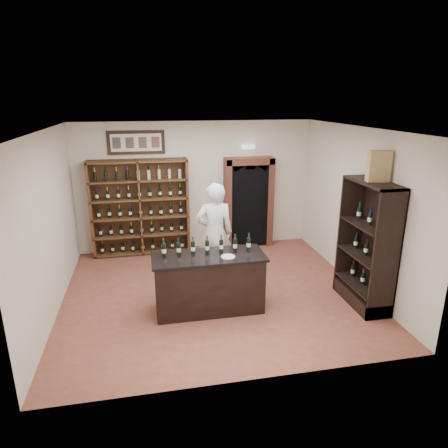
{
  "coord_description": "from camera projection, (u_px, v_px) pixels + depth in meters",
  "views": [
    {
      "loc": [
        -1.16,
        -6.67,
        3.5
      ],
      "look_at": [
        0.24,
        0.3,
        1.24
      ],
      "focal_mm": 32.0,
      "sensor_mm": 36.0,
      "label": 1
    }
  ],
  "objects": [
    {
      "name": "side_cabinet",
      "position": [
        366.0,
        263.0,
        6.92
      ],
      "size": [
        0.48,
        1.2,
        2.2
      ],
      "color": "black",
      "rests_on": "ground"
    },
    {
      "name": "tasting_counter",
      "position": [
        209.0,
        283.0,
        6.76
      ],
      "size": [
        1.88,
        0.78,
        1.0
      ],
      "color": "black",
      "rests_on": "ground"
    },
    {
      "name": "emergency_light",
      "position": [
        248.0,
        147.0,
        9.28
      ],
      "size": [
        0.3,
        0.1,
        0.1
      ],
      "primitive_type": "cube",
      "color": "white",
      "rests_on": "wall_back"
    },
    {
      "name": "counter_bottle_5",
      "position": [
        235.0,
        245.0,
        6.79
      ],
      "size": [
        0.07,
        0.07,
        0.3
      ],
      "color": "black",
      "rests_on": "tasting_counter"
    },
    {
      "name": "counter_bottle_4",
      "position": [
        221.0,
        246.0,
        6.74
      ],
      "size": [
        0.07,
        0.07,
        0.3
      ],
      "color": "black",
      "rests_on": "tasting_counter"
    },
    {
      "name": "framed_picture",
      "position": [
        136.0,
        142.0,
        8.8
      ],
      "size": [
        1.25,
        0.04,
        0.52
      ],
      "primitive_type": "cube",
      "color": "black",
      "rests_on": "wall_back"
    },
    {
      "name": "wine_shelf",
      "position": [
        140.0,
        207.0,
        9.11
      ],
      "size": [
        2.2,
        0.38,
        2.2
      ],
      "color": "#53331C",
      "rests_on": "ground"
    },
    {
      "name": "wall_left",
      "position": [
        49.0,
        225.0,
        6.54
      ],
      "size": [
        0.04,
        5.0,
        3.0
      ],
      "primitive_type": "cube",
      "color": "beige",
      "rests_on": "ground"
    },
    {
      "name": "floor",
      "position": [
        214.0,
        292.0,
        7.51
      ],
      "size": [
        5.5,
        5.5,
        0.0
      ],
      "primitive_type": "plane",
      "color": "#95493B",
      "rests_on": "ground"
    },
    {
      "name": "plate",
      "position": [
        228.0,
        257.0,
        6.53
      ],
      "size": [
        0.23,
        0.23,
        0.02
      ],
      "primitive_type": "cylinder",
      "color": "silver",
      "rests_on": "tasting_counter"
    },
    {
      "name": "wall_right",
      "position": [
        356.0,
        208.0,
        7.57
      ],
      "size": [
        0.04,
        5.0,
        3.0
      ],
      "primitive_type": "cube",
      "color": "beige",
      "rests_on": "ground"
    },
    {
      "name": "arched_doorway",
      "position": [
        248.0,
        200.0,
        9.57
      ],
      "size": [
        1.17,
        0.35,
        2.17
      ],
      "color": "black",
      "rests_on": "ground"
    },
    {
      "name": "wine_crate",
      "position": [
        379.0,
        166.0,
        6.38
      ],
      "size": [
        0.37,
        0.2,
        0.5
      ],
      "primitive_type": "cube",
      "rotation": [
        0.0,
        0.0,
        -0.14
      ],
      "color": "tan",
      "rests_on": "side_cabinet"
    },
    {
      "name": "counter_bottle_2",
      "position": [
        193.0,
        248.0,
        6.65
      ],
      "size": [
        0.07,
        0.07,
        0.3
      ],
      "color": "black",
      "rests_on": "tasting_counter"
    },
    {
      "name": "counter_bottle_6",
      "position": [
        249.0,
        244.0,
        6.83
      ],
      "size": [
        0.07,
        0.07,
        0.3
      ],
      "color": "black",
      "rests_on": "tasting_counter"
    },
    {
      "name": "counter_bottle_0",
      "position": [
        164.0,
        250.0,
        6.56
      ],
      "size": [
        0.07,
        0.07,
        0.3
      ],
      "color": "black",
      "rests_on": "tasting_counter"
    },
    {
      "name": "shopkeeper",
      "position": [
        215.0,
        233.0,
        7.71
      ],
      "size": [
        0.73,
        0.48,
        1.99
      ],
      "primitive_type": "imported",
      "rotation": [
        0.0,
        0.0,
        3.13
      ],
      "color": "white",
      "rests_on": "ground"
    },
    {
      "name": "wall_back",
      "position": [
        196.0,
        186.0,
        9.39
      ],
      "size": [
        5.5,
        0.04,
        3.0
      ],
      "primitive_type": "cube",
      "color": "beige",
      "rests_on": "ground"
    },
    {
      "name": "counter_bottle_1",
      "position": [
        179.0,
        249.0,
        6.61
      ],
      "size": [
        0.07,
        0.07,
        0.3
      ],
      "color": "black",
      "rests_on": "tasting_counter"
    },
    {
      "name": "ceiling",
      "position": [
        213.0,
        129.0,
        6.6
      ],
      "size": [
        5.5,
        5.5,
        0.0
      ],
      "primitive_type": "plane",
      "rotation": [
        3.14,
        0.0,
        0.0
      ],
      "color": "white",
      "rests_on": "wall_back"
    },
    {
      "name": "counter_bottle_3",
      "position": [
        207.0,
        247.0,
        6.7
      ],
      "size": [
        0.07,
        0.07,
        0.3
      ],
      "color": "black",
      "rests_on": "tasting_counter"
    }
  ]
}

